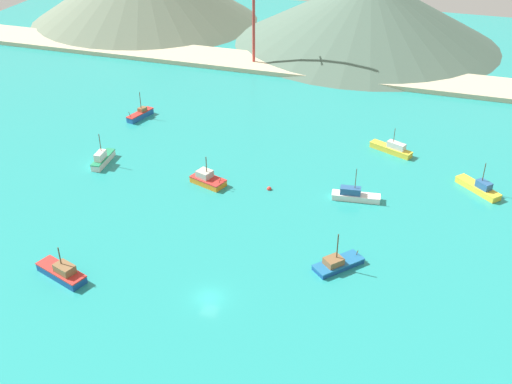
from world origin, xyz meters
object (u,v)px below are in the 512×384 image
Objects in this scene: fishing_boat_5 at (207,179)px; fishing_boat_8 at (392,148)px; fishing_boat_4 at (479,187)px; fishing_boat_6 at (354,195)px; fishing_boat_2 at (62,272)px; fishing_boat_0 at (337,263)px; fishing_boat_7 at (103,159)px; buoy_0 at (269,189)px; fishing_boat_3 at (140,114)px.

fishing_boat_5 is 39.56m from fishing_boat_8.
fishing_boat_4 is 23.67m from fishing_boat_6.
fishing_boat_4 is at bearing 37.66° from fishing_boat_2.
fishing_boat_0 reaches higher than fishing_boat_8.
fishing_boat_7 is at bearing -177.65° from fishing_boat_6.
buoy_0 is at bearing 1.02° from fishing_boat_7.
fishing_boat_2 is 0.99× the size of fishing_boat_8.
fishing_boat_5 is at bearing -2.28° from fishing_boat_7.
fishing_boat_6 is (27.52, 2.99, -0.05)m from fishing_boat_5.
fishing_boat_2 is 70.44m from fishing_boat_8.
fishing_boat_4 is 0.91× the size of fishing_boat_8.
fishing_boat_4 is at bearing 17.07° from buoy_0.
fishing_boat_4 is 50.68m from fishing_boat_5.
fishing_boat_4 is 9.50× the size of buoy_0.
buoy_0 is (34.73, 0.62, -0.91)m from fishing_boat_7.
fishing_boat_6 reaches higher than fishing_boat_3.
fishing_boat_4 is at bearing 14.81° from fishing_boat_5.
fishing_boat_2 is 1.24× the size of fishing_boat_5.
fishing_boat_6 is (-21.47, -9.97, 0.04)m from fishing_boat_4.
fishing_boat_7 reaches higher than fishing_boat_2.
fishing_boat_7 is at bearing 177.72° from fishing_boat_5.
fishing_boat_4 is at bearing 9.50° from fishing_boat_7.
fishing_boat_0 is 54.73m from fishing_boat_7.
fishing_boat_3 reaches higher than fishing_boat_4.
fishing_boat_5 is at bearing -172.59° from buoy_0.
fishing_boat_2 is 1.16× the size of fishing_boat_7.
fishing_boat_7 is at bearing -178.98° from buoy_0.
buoy_0 is at bearing 7.41° from fishing_boat_5.
fishing_boat_7 is 59.17m from fishing_boat_8.
fishing_boat_3 is at bearing 159.25° from fishing_boat_6.
fishing_boat_2 is 58.26m from fishing_boat_3.
fishing_boat_5 is 27.69m from fishing_boat_6.
fishing_boat_7 reaches higher than fishing_boat_3.
fishing_boat_0 is 1.05× the size of fishing_boat_3.
fishing_boat_6 is 10.05× the size of buoy_0.
fishing_boat_0 is 0.87× the size of fishing_boat_8.
fishing_boat_7 is at bearing 160.30° from fishing_boat_0.
fishing_boat_3 is at bearing 172.16° from fishing_boat_4.
fishing_boat_8 is at bearing 85.77° from fishing_boat_0.
fishing_boat_7 is at bearing -157.29° from fishing_boat_8.
fishing_boat_5 is 0.82× the size of fishing_boat_6.
fishing_boat_3 is (-15.73, 56.10, -0.13)m from fishing_boat_2.
fishing_boat_5 is at bearing 72.53° from fishing_boat_2.
fishing_boat_4 is 0.95× the size of fishing_boat_6.
fishing_boat_0 is 0.90× the size of fishing_boat_6.
buoy_0 is at bearing -162.93° from fishing_boat_4.
buoy_0 is (11.78, 1.53, -0.80)m from fishing_boat_5.
fishing_boat_8 is (31.64, 23.76, -0.01)m from fishing_boat_5.
buoy_0 is at bearing 131.39° from fishing_boat_0.
fishing_boat_0 is at bearing -87.04° from fishing_boat_6.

